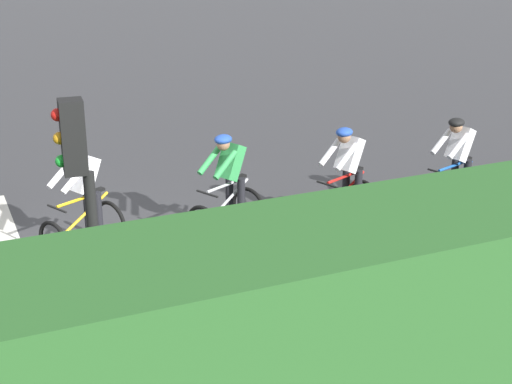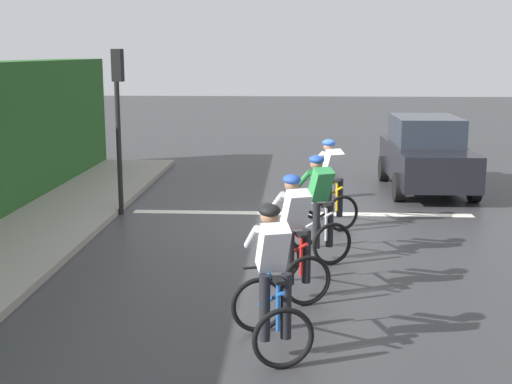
% 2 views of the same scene
% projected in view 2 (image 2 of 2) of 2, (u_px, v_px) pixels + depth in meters
% --- Properties ---
extents(ground_plane, '(80.00, 80.00, 0.00)m').
position_uv_depth(ground_plane, '(302.00, 224.00, 13.66)').
color(ground_plane, '#333335').
extents(sidewalk_kerb, '(2.80, 18.51, 0.12)m').
position_uv_depth(sidewalk_kerb, '(0.00, 244.00, 11.98)').
color(sidewalk_kerb, gray).
rests_on(sidewalk_kerb, ground).
extents(road_marking_stop_line, '(7.00, 0.30, 0.01)m').
position_uv_depth(road_marking_stop_line, '(302.00, 213.00, 14.52)').
color(road_marking_stop_line, silver).
rests_on(road_marking_stop_line, ground).
extents(cyclist_lead, '(0.97, 1.23, 1.66)m').
position_uv_depth(cyclist_lead, '(271.00, 283.00, 7.70)').
color(cyclist_lead, black).
rests_on(cyclist_lead, ground).
extents(cyclist_second, '(1.04, 1.26, 1.66)m').
position_uv_depth(cyclist_second, '(294.00, 238.00, 9.55)').
color(cyclist_second, black).
rests_on(cyclist_second, ground).
extents(cyclist_mid, '(1.08, 1.27, 1.66)m').
position_uv_depth(cyclist_mid, '(318.00, 209.00, 11.30)').
color(cyclist_mid, black).
rests_on(cyclist_mid, ground).
extents(cyclist_fourth, '(1.08, 1.27, 1.66)m').
position_uv_depth(cyclist_fourth, '(330.00, 185.00, 13.37)').
color(cyclist_fourth, black).
rests_on(cyclist_fourth, ground).
extents(car_black, '(1.93, 4.12, 1.76)m').
position_uv_depth(car_black, '(426.00, 154.00, 16.83)').
color(car_black, black).
rests_on(car_black, ground).
extents(traffic_light_near_crossing, '(0.22, 0.31, 3.34)m').
position_uv_depth(traffic_light_near_crossing, '(118.00, 106.00, 14.07)').
color(traffic_light_near_crossing, black).
rests_on(traffic_light_near_crossing, ground).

